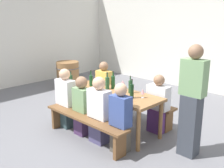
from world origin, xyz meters
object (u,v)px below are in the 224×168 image
object	(u,v)px
seated_guest_far_0	(104,88)
wine_glass_3	(107,79)
wine_glass_0	(123,83)
wine_glass_4	(102,86)
wine_bottle_1	(130,86)
seated_guest_near_3	(120,120)
wine_barrel	(68,73)
tasting_table	(112,96)
seated_guest_near_0	(66,100)
wine_glass_2	(99,79)
wine_bottle_2	(71,80)
standing_host	(192,103)
wine_glass_1	(143,92)
seated_guest_near_2	(99,112)
wine_bottle_4	(132,91)
wine_bottle_3	(113,82)
seated_guest_far_1	(158,105)
wine_bottle_0	(91,80)
bench_near	(85,122)
seated_guest_near_1	(82,106)
bench_far	(135,104)
wine_bottle_5	(107,83)

from	to	relation	value
seated_guest_far_0	wine_glass_3	bearing A→B (deg)	55.48
wine_glass_0	seated_guest_far_0	world-z (taller)	seated_guest_far_0
wine_glass_4	wine_bottle_1	bearing A→B (deg)	41.31
seated_guest_near_3	wine_glass_3	bearing A→B (deg)	53.98
wine_barrel	tasting_table	bearing A→B (deg)	-23.04
seated_guest_far_0	seated_guest_near_0	bearing A→B (deg)	0.84
wine_glass_2	seated_guest_near_0	xyz separation A→B (m)	(-0.21, -0.68, -0.32)
seated_guest_near_0	wine_glass_2	bearing A→B (deg)	-17.15
wine_bottle_2	standing_host	distance (m)	2.42
tasting_table	standing_host	distance (m)	1.54
wine_barrel	seated_guest_far_0	bearing A→B (deg)	-19.01
wine_glass_1	wine_barrel	bearing A→B (deg)	161.93
wine_bottle_1	seated_guest_near_0	size ratio (longest dim) A/B	0.28
wine_glass_3	seated_guest_near_0	size ratio (longest dim) A/B	0.15
seated_guest_near_2	wine_bottle_4	bearing A→B (deg)	-31.59
wine_glass_1	seated_guest_near_0	distance (m)	1.54
wine_bottle_3	wine_bottle_4	distance (m)	0.68
seated_guest_far_1	standing_host	distance (m)	0.97
tasting_table	wine_glass_4	bearing A→B (deg)	-124.71
wine_bottle_0	bench_near	bearing A→B (deg)	-49.12
wine_glass_0	seated_guest_near_1	distance (m)	0.92
seated_guest_near_0	seated_guest_near_2	bearing A→B (deg)	-90.00
wine_bottle_3	wine_glass_4	distance (m)	0.34
bench_far	seated_guest_near_1	size ratio (longest dim) A/B	1.68
bench_far	standing_host	world-z (taller)	standing_host
bench_far	wine_bottle_0	world-z (taller)	wine_bottle_0
wine_glass_1	wine_glass_4	world-z (taller)	wine_glass_4
wine_bottle_1	seated_guest_near_2	size ratio (longest dim) A/B	0.28
wine_bottle_3	wine_bottle_4	size ratio (longest dim) A/B	1.00
wine_glass_1	seated_guest_near_2	bearing A→B (deg)	-123.64
seated_guest_near_1	standing_host	bearing A→B (deg)	-68.60
bench_near	seated_guest_near_3	distance (m)	0.74
seated_guest_far_0	seated_guest_far_1	xyz separation A→B (m)	(1.43, -0.00, -0.04)
wine_glass_2	wine_bottle_0	bearing A→B (deg)	-108.85
seated_guest_far_0	wine_glass_4	bearing A→B (deg)	43.52
bench_near	wine_bottle_1	bearing A→B (deg)	71.74
wine_glass_2	seated_guest_near_3	xyz separation A→B (m)	(1.23, -0.68, -0.32)
wine_bottle_5	seated_guest_near_3	distance (m)	1.12
tasting_table	wine_bottle_0	bearing A→B (deg)	179.59
wine_bottle_0	wine_barrel	distance (m)	3.01
wine_bottle_5	wine_bottle_0	bearing A→B (deg)	-169.98
seated_guest_near_3	seated_guest_far_0	size ratio (longest dim) A/B	0.99
tasting_table	bench_far	world-z (taller)	tasting_table
wine_glass_1	seated_guest_near_0	size ratio (longest dim) A/B	0.14
wine_glass_4	standing_host	distance (m)	1.66
tasting_table	bench_near	world-z (taller)	tasting_table
wine_bottle_2	wine_glass_1	xyz separation A→B (m)	(1.48, 0.40, -0.01)
wine_bottle_2	seated_guest_near_0	world-z (taller)	seated_guest_near_0
wine_bottle_4	wine_barrel	xyz separation A→B (m)	(-3.72, 1.40, -0.52)
wine_bottle_5	seated_guest_near_1	distance (m)	0.69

